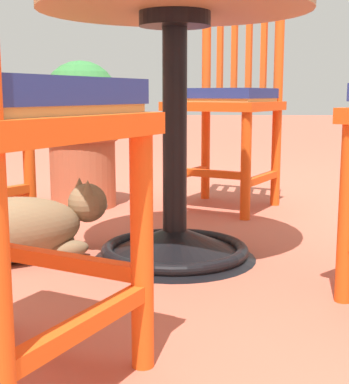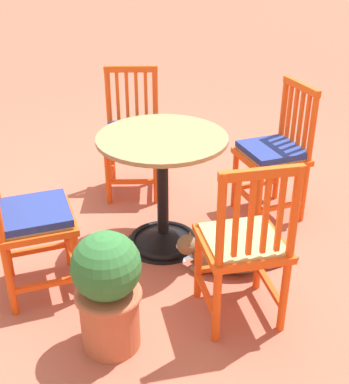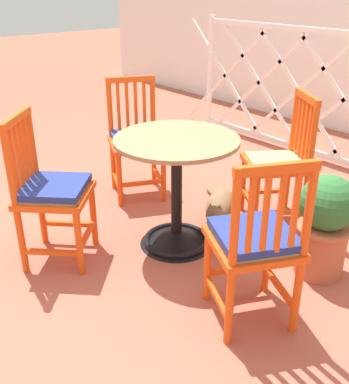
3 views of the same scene
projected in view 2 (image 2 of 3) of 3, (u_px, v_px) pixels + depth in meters
name	position (u px, v px, depth m)	size (l,w,h in m)	color
ground_plane	(144.00, 234.00, 3.34)	(24.00, 24.00, 0.00)	#AD5642
cafe_table	(163.00, 204.00, 3.12)	(0.76, 0.76, 0.73)	black
orange_chair_tucked_in	(30.00, 219.00, 2.65)	(0.54, 0.54, 0.91)	#E04C14
orange_chair_by_planter	(244.00, 246.00, 2.46)	(0.56, 0.56, 0.91)	#E04C14
orange_chair_near_fence	(274.00, 154.00, 3.39)	(0.53, 0.53, 0.91)	#E04C14
orange_chair_facing_out	(132.00, 135.00, 3.68)	(0.57, 0.57, 0.91)	#E04C14
tabby_cat	(223.00, 256.00, 2.97)	(0.58, 0.53, 0.23)	brown
terracotta_planter	(108.00, 289.00, 2.34)	(0.32, 0.32, 0.62)	#B25B3D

